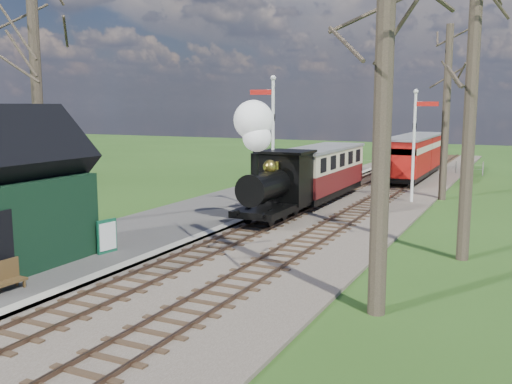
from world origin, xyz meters
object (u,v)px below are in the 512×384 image
(red_carriage_b, at_px, (422,152))
(red_carriage_a, at_px, (407,159))
(sign_board, at_px, (107,236))
(semaphore_near, at_px, (272,135))
(locomotive, at_px, (272,171))
(coach, at_px, (321,170))
(person, at_px, (93,233))
(semaphore_far, at_px, (416,137))

(red_carriage_b, bearing_deg, red_carriage_a, -90.00)
(red_carriage_a, xyz_separation_m, red_carriage_b, (0.00, 5.50, 0.00))
(red_carriage_b, height_order, sign_board, red_carriage_b)
(semaphore_near, relative_size, red_carriage_a, 1.11)
(semaphore_near, bearing_deg, red_carriage_b, 79.74)
(semaphore_near, distance_m, locomotive, 2.24)
(locomotive, relative_size, coach, 0.62)
(person, bearing_deg, semaphore_near, 8.08)
(semaphore_far, relative_size, coach, 0.72)
(semaphore_near, relative_size, locomotive, 1.26)
(coach, height_order, red_carriage_b, coach)
(coach, bearing_deg, semaphore_near, -99.77)
(red_carriage_b, bearing_deg, sign_board, -100.63)
(semaphore_far, height_order, red_carriage_b, semaphore_far)
(semaphore_far, distance_m, red_carriage_b, 12.85)
(semaphore_far, bearing_deg, red_carriage_b, 98.01)
(locomotive, height_order, person, locomotive)
(red_carriage_a, relative_size, person, 4.33)
(semaphore_near, bearing_deg, coach, 80.23)
(locomotive, relative_size, person, 3.81)
(locomotive, distance_m, person, 8.17)
(sign_board, bearing_deg, red_carriage_b, 79.37)
(sign_board, bearing_deg, coach, 79.14)
(semaphore_near, distance_m, red_carriage_a, 13.68)
(locomotive, bearing_deg, semaphore_far, 60.02)
(coach, bearing_deg, red_carriage_a, 73.25)
(red_carriage_b, bearing_deg, semaphore_far, -81.99)
(semaphore_far, bearing_deg, locomotive, -119.98)
(semaphore_near, xyz_separation_m, red_carriage_a, (3.37, 13.11, -2.00))
(coach, height_order, person, coach)
(sign_board, bearing_deg, semaphore_near, 78.59)
(locomotive, distance_m, red_carriage_b, 20.39)
(red_carriage_a, bearing_deg, red_carriage_b, 90.00)
(semaphore_far, height_order, red_carriage_a, semaphore_far)
(semaphore_near, height_order, coach, semaphore_near)
(semaphore_near, relative_size, person, 4.81)
(semaphore_near, relative_size, semaphore_far, 1.09)
(semaphore_far, height_order, sign_board, semaphore_far)
(semaphore_near, relative_size, coach, 0.79)
(coach, relative_size, sign_board, 7.20)
(sign_board, height_order, person, person)
(red_carriage_b, height_order, person, red_carriage_b)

